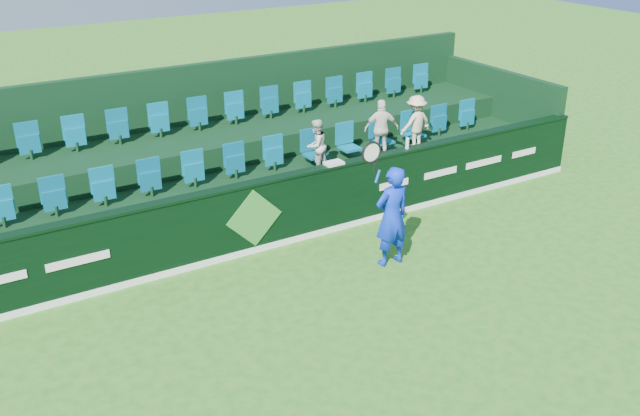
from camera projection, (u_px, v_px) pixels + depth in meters
ground at (380, 363)px, 9.97m from camera, size 60.00×60.00×0.00m
sponsor_hoarding at (252, 217)px, 12.82m from camera, size 16.00×0.25×1.35m
stand_tier_front at (227, 210)px, 13.79m from camera, size 16.00×2.00×0.80m
stand_tier_back at (189, 168)px, 15.17m from camera, size 16.00×1.80×1.30m
stand_rear at (180, 137)px, 15.29m from camera, size 16.00×4.10×2.60m
seat_row_front at (217, 170)px, 13.82m from camera, size 13.50×0.50×0.60m
seat_row_back at (181, 121)px, 15.02m from camera, size 13.50×0.50×0.60m
tennis_player at (392, 216)px, 12.28m from camera, size 1.12×0.44×2.45m
spectator_left at (316, 146)px, 14.38m from camera, size 0.64×0.57×1.08m
spectator_middle at (381, 129)px, 15.11m from camera, size 0.80×0.57×1.26m
spectator_right at (416, 123)px, 15.55m from camera, size 0.81×0.49×1.22m
towel at (334, 163)px, 13.36m from camera, size 0.35×0.23×0.05m
drinks_bottle at (407, 143)px, 14.14m from camera, size 0.07×0.07×0.22m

